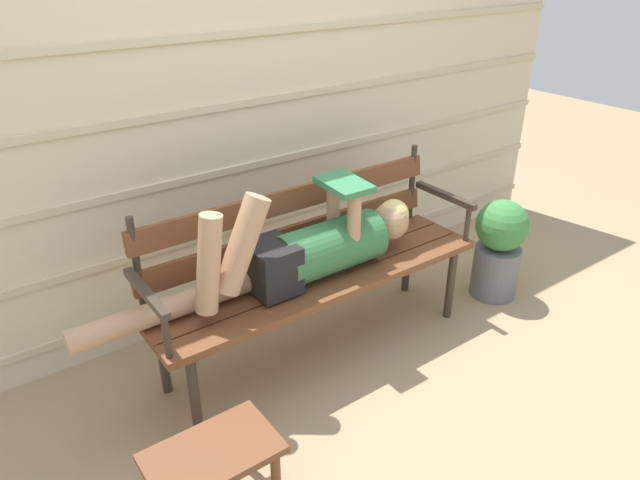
# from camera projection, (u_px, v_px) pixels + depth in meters

# --- Properties ---
(ground_plane) EXTENTS (12.00, 12.00, 0.00)m
(ground_plane) POSITION_uv_depth(u_px,v_px,m) (330.00, 359.00, 2.90)
(ground_plane) COLOR tan
(house_siding) EXTENTS (4.65, 0.08, 2.32)m
(house_siding) POSITION_uv_depth(u_px,v_px,m) (246.00, 101.00, 2.90)
(house_siding) COLOR beige
(house_siding) RESTS_ON ground
(park_bench) EXTENTS (1.72, 0.45, 0.89)m
(park_bench) POSITION_uv_depth(u_px,v_px,m) (312.00, 260.00, 2.79)
(park_bench) COLOR brown
(park_bench) RESTS_ON ground
(reclining_person) EXTENTS (1.68, 0.25, 0.53)m
(reclining_person) POSITION_uv_depth(u_px,v_px,m) (306.00, 250.00, 2.65)
(reclining_person) COLOR #33703D
(footstool) EXTENTS (0.46, 0.28, 0.31)m
(footstool) POSITION_uv_depth(u_px,v_px,m) (213.00, 462.00, 2.00)
(footstool) COLOR brown
(footstool) RESTS_ON ground
(potted_plant) EXTENTS (0.30, 0.30, 0.60)m
(potted_plant) POSITION_uv_depth(u_px,v_px,m) (499.00, 247.00, 3.30)
(potted_plant) COLOR slate
(potted_plant) RESTS_ON ground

